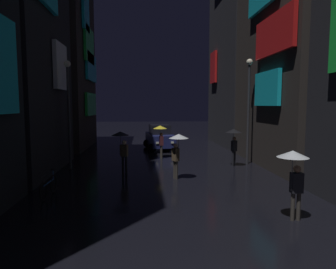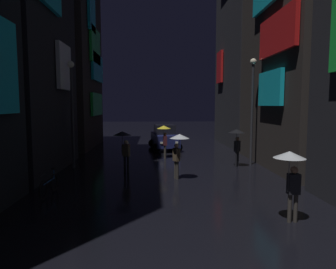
# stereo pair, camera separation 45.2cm
# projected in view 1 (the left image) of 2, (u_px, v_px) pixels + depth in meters

# --- Properties ---
(building_left_far) EXTENTS (4.25, 7.69, 13.05)m
(building_left_far) POSITION_uv_depth(u_px,v_px,m) (63.00, 66.00, 23.98)
(building_left_far) COLOR #2D2826
(building_left_far) RESTS_ON ground
(building_right_mid) EXTENTS (4.25, 8.78, 15.03)m
(building_right_mid) POSITION_uv_depth(u_px,v_px,m) (296.00, 32.00, 16.70)
(building_right_mid) COLOR #2D2826
(building_right_mid) RESTS_ON ground
(building_right_far) EXTENTS (4.25, 8.65, 19.35)m
(building_right_far) POSITION_uv_depth(u_px,v_px,m) (243.00, 31.00, 25.36)
(building_right_far) COLOR #232328
(building_right_far) RESTS_ON ground
(pedestrian_near_crossing_black) EXTENTS (0.90, 0.90, 2.12)m
(pedestrian_near_crossing_black) POSITION_uv_depth(u_px,v_px,m) (234.00, 137.00, 16.69)
(pedestrian_near_crossing_black) COLOR black
(pedestrian_near_crossing_black) RESTS_ON ground
(pedestrian_far_right_black) EXTENTS (0.90, 0.90, 2.12)m
(pedestrian_far_right_black) POSITION_uv_depth(u_px,v_px,m) (122.00, 140.00, 15.03)
(pedestrian_far_right_black) COLOR black
(pedestrian_far_right_black) RESTS_ON ground
(pedestrian_midstreet_left_clear) EXTENTS (0.90, 0.90, 2.12)m
(pedestrian_midstreet_left_clear) POSITION_uv_depth(u_px,v_px,m) (178.00, 144.00, 13.75)
(pedestrian_midstreet_left_clear) COLOR #38332D
(pedestrian_midstreet_left_clear) RESTS_ON ground
(pedestrian_foreground_right_clear) EXTENTS (0.90, 0.90, 2.12)m
(pedestrian_foreground_right_clear) POSITION_uv_depth(u_px,v_px,m) (294.00, 166.00, 8.73)
(pedestrian_foreground_right_clear) COLOR #38332D
(pedestrian_foreground_right_clear) RESTS_ON ground
(pedestrian_foreground_left_yellow) EXTENTS (0.90, 0.90, 2.12)m
(pedestrian_foreground_left_yellow) POSITION_uv_depth(u_px,v_px,m) (161.00, 133.00, 19.34)
(pedestrian_foreground_left_yellow) COLOR #38332D
(pedestrian_foreground_left_yellow) RESTS_ON ground
(bicycle_parked_at_storefront) EXTENTS (0.14, 1.82, 0.96)m
(bicycle_parked_at_storefront) POSITION_uv_depth(u_px,v_px,m) (49.00, 186.00, 11.24)
(bicycle_parked_at_storefront) COLOR black
(bicycle_parked_at_storefront) RESTS_ON ground
(car_distant) EXTENTS (2.60, 4.31, 1.92)m
(car_distant) POSITION_uv_depth(u_px,v_px,m) (160.00, 137.00, 23.35)
(car_distant) COLOR navy
(car_distant) RESTS_ON ground
(streetlamp_right_far) EXTENTS (0.36, 0.36, 6.05)m
(streetlamp_right_far) POSITION_uv_depth(u_px,v_px,m) (249.00, 100.00, 17.17)
(streetlamp_right_far) COLOR #2D2D33
(streetlamp_right_far) RESTS_ON ground
(streetlamp_left_far) EXTENTS (0.36, 0.36, 5.77)m
(streetlamp_left_far) POSITION_uv_depth(u_px,v_px,m) (68.00, 102.00, 15.88)
(streetlamp_left_far) COLOR #2D2D33
(streetlamp_left_far) RESTS_ON ground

